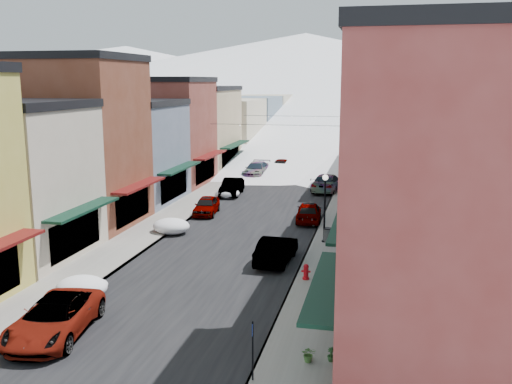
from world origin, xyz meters
The scene contains 38 objects.
ground centered at (0.00, 0.00, 0.00)m, with size 600.00×600.00×0.00m, color gray.
road centered at (0.00, 60.00, 0.01)m, with size 10.00×160.00×0.01m, color black.
sidewalk_left centered at (-6.60, 60.00, 0.07)m, with size 3.20×160.00×0.15m, color gray.
sidewalk_right centered at (6.60, 60.00, 0.07)m, with size 3.20×160.00×0.15m, color gray.
curb_left centered at (-5.05, 60.00, 0.07)m, with size 0.10×160.00×0.15m, color slate.
curb_right centered at (5.05, 60.00, 0.07)m, with size 0.10×160.00×0.15m, color slate.
bldg_l_brick_near centered at (-13.69, 20.50, 6.26)m, with size 12.30×8.20×12.50m.
bldg_l_grayblue centered at (-13.19, 29.00, 4.51)m, with size 11.30×9.20×9.00m.
bldg_l_brick_far centered at (-14.19, 38.00, 5.51)m, with size 13.30×9.20×11.00m.
bldg_l_tan centered at (-13.19, 48.00, 5.01)m, with size 11.30×11.20×10.00m.
bldg_r_brick_near centered at (13.69, 3.00, 6.26)m, with size 12.30×9.20×12.50m.
bldg_r_green centered at (13.19, 12.00, 4.76)m, with size 11.30×9.20×9.50m.
bldg_r_blue centered at (13.19, 21.00, 5.26)m, with size 11.30×9.20×10.50m.
bldg_r_cream centered at (13.69, 30.00, 4.51)m, with size 12.30×9.20×9.00m.
bldg_r_brick_far centered at (14.19, 39.00, 5.76)m, with size 13.30×9.20×11.50m.
bldg_r_tan centered at (13.19, 49.00, 4.76)m, with size 11.30×11.20×9.50m.
distant_blocks centered at (0.00, 83.00, 4.00)m, with size 34.00×55.00×8.00m.
mountain_ridge centered at (-19.47, 277.18, 14.36)m, with size 670.00×340.00×34.00m.
overhead_cables centered at (0.00, 47.50, 6.20)m, with size 16.40×15.04×0.04m.
car_white_suv centered at (-3.82, 3.00, 0.80)m, with size 2.66×5.76×1.60m, color silver.
car_silver_sedan centered at (-4.27, 25.78, 0.72)m, with size 1.71×4.26×1.45m, color #909398.
car_dark_hatch centered at (-4.30, 33.84, 0.78)m, with size 1.65×4.74×1.56m, color black.
car_silver_wagon centered at (-4.30, 44.56, 0.82)m, with size 2.29×5.64×1.64m, color gray.
car_green_sedan centered at (3.50, 14.80, 0.79)m, with size 1.68×4.81×1.59m, color black.
car_gray_suv centered at (4.10, 25.16, 0.78)m, with size 1.84×4.56×1.55m, color gray.
car_black_sedan centered at (4.30, 37.69, 0.86)m, with size 2.41×5.94×1.72m, color black.
car_lane_silver centered at (-2.20, 48.28, 0.79)m, with size 1.87×4.65×1.59m, color #94969B.
car_lane_white centered at (1.30, 69.95, 0.76)m, with size 2.53×5.49×1.53m, color white.
fire_hydrant centered at (5.66, 11.84, 0.54)m, with size 0.49×0.37×0.84m.
parking_sign centered at (5.20, 1.00, 1.46)m, with size 0.06×0.30×2.23m.
trash_can centered at (6.07, 19.33, 0.63)m, with size 0.56×0.56×0.95m.
streetlamp_near centered at (5.87, 19.27, 2.99)m, with size 0.37×0.37×4.51m.
streetlamp_far centered at (6.32, 42.42, 3.14)m, with size 0.39×0.39×4.74m.
planter_near centered at (6.97, 2.77, 0.45)m, with size 0.55×0.48×0.61m, color #457534.
planter_far centered at (7.80, 3.00, 0.41)m, with size 0.30×0.30×0.53m, color #295526.
snow_pile_near centered at (-4.88, 7.25, 0.52)m, with size 2.59×2.79×1.10m.
snow_pile_mid centered at (-4.88, 19.61, 0.53)m, with size 2.62×2.81×1.11m.
snow_pile_far centered at (-4.28, 32.42, 0.45)m, with size 2.23×2.57×0.94m.
Camera 1 is at (9.34, -17.14, 10.60)m, focal length 40.00 mm.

